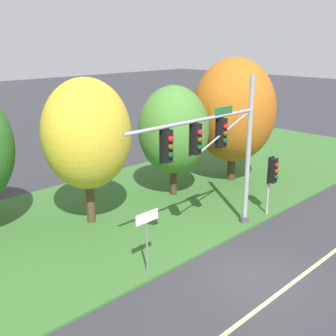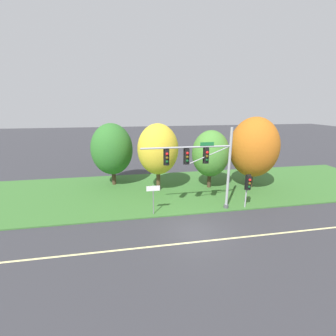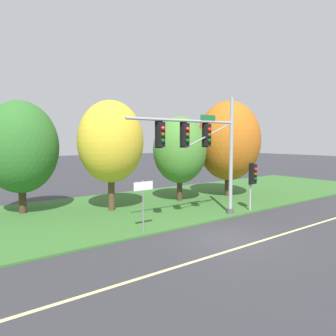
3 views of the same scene
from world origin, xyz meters
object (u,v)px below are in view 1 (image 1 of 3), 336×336
route_sign_post (147,230)px  tree_behind_signpost (174,130)px  tree_left_of_mast (87,134)px  pedestrian_signal_near_kerb (272,174)px  tree_mid_verge (234,111)px  traffic_signal_mast (218,145)px

route_sign_post → tree_behind_signpost: size_ratio=0.41×
tree_left_of_mast → tree_behind_signpost: size_ratio=1.12×
tree_left_of_mast → pedestrian_signal_near_kerb: bearing=-39.0°
route_sign_post → pedestrian_signal_near_kerb: bearing=-2.0°
route_sign_post → tree_mid_verge: size_ratio=0.33×
pedestrian_signal_near_kerb → route_sign_post: 7.94m
route_sign_post → tree_left_of_mast: 5.96m
route_sign_post → tree_left_of_mast: bearing=78.3°
tree_mid_verge → tree_left_of_mast: bearing=175.2°
pedestrian_signal_near_kerb → tree_left_of_mast: 9.04m
tree_behind_signpost → tree_mid_verge: size_ratio=0.82×
route_sign_post → tree_left_of_mast: size_ratio=0.36×
tree_left_of_mast → tree_mid_verge: bearing=-4.8°
tree_left_of_mast → tree_behind_signpost: bearing=-1.3°
tree_mid_verge → pedestrian_signal_near_kerb: bearing=-122.5°
tree_left_of_mast → tree_mid_verge: tree_mid_verge is taller
pedestrian_signal_near_kerb → tree_behind_signpost: (-1.38, 5.40, 1.53)m
tree_left_of_mast → tree_behind_signpost: 5.49m
traffic_signal_mast → tree_behind_signpost: traffic_signal_mast is taller
pedestrian_signal_near_kerb → tree_mid_verge: tree_mid_verge is taller
pedestrian_signal_near_kerb → traffic_signal_mast: bearing=175.3°
traffic_signal_mast → tree_left_of_mast: bearing=119.2°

